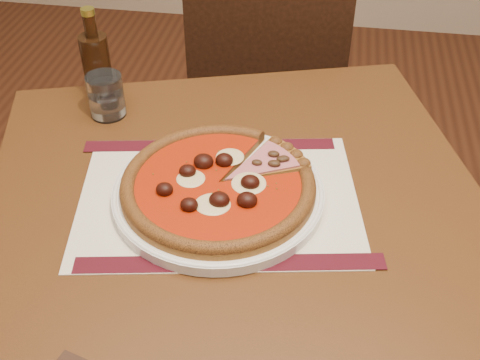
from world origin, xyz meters
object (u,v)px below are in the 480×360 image
(plate, at_px, (218,193))
(bottle, at_px, (96,63))
(chair_far, at_px, (267,102))
(table, at_px, (238,246))
(water_glass, at_px, (106,96))
(pizza, at_px, (218,184))

(plate, bearing_deg, bottle, 137.07)
(chair_far, relative_size, bottle, 4.61)
(bottle, bearing_deg, plate, -42.93)
(table, distance_m, bottle, 0.46)
(table, bearing_deg, water_glass, 143.75)
(plate, relative_size, bottle, 1.84)
(table, bearing_deg, chair_far, 93.02)
(table, height_order, chair_far, chair_far)
(plate, bearing_deg, water_glass, 140.94)
(table, relative_size, pizza, 3.24)
(plate, height_order, water_glass, water_glass)
(pizza, bearing_deg, table, -6.13)
(water_glass, bearing_deg, plate, -39.06)
(pizza, distance_m, water_glass, 0.33)
(table, distance_m, water_glass, 0.38)
(chair_far, xyz_separation_m, plate, (0.01, -0.72, 0.28))
(table, height_order, bottle, bottle)
(plate, xyz_separation_m, bottle, (-0.29, 0.27, 0.06))
(table, bearing_deg, plate, 173.38)
(pizza, bearing_deg, plate, 47.78)
(plate, relative_size, pizza, 1.09)
(water_glass, bearing_deg, chair_far, 64.12)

